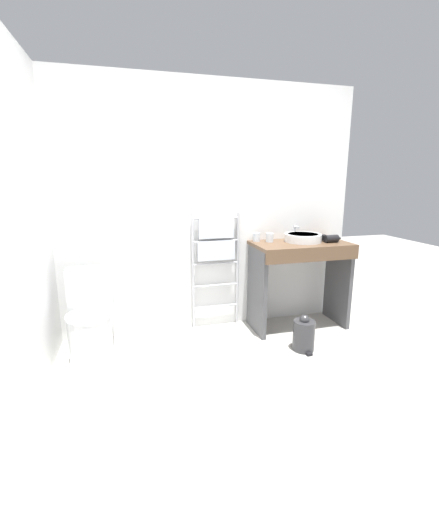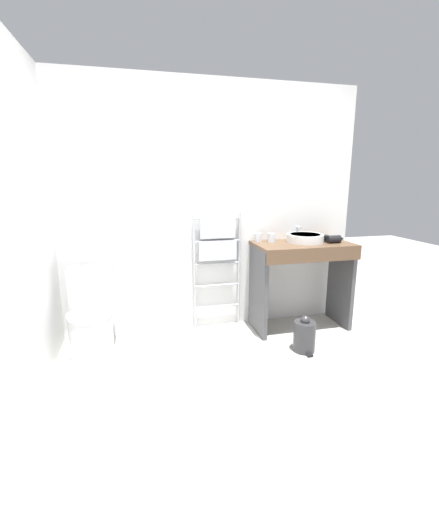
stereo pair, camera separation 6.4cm
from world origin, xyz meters
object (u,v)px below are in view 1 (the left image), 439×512
at_px(cup_near_wall, 256,237).
at_px(trash_bin, 304,335).
at_px(toilet, 91,322).
at_px(sink_basin, 303,238).
at_px(towel_radiator, 216,248).
at_px(cup_near_edge, 270,238).
at_px(hair_dryer, 331,238).

bearing_deg(cup_near_wall, trash_bin, -72.20).
relative_size(toilet, trash_bin, 2.27).
relative_size(toilet, sink_basin, 2.08).
xyz_separation_m(sink_basin, trash_bin, (-0.23, -0.52, -0.78)).
height_order(towel_radiator, trash_bin, towel_radiator).
bearing_deg(towel_radiator, cup_near_edge, -9.89).
height_order(toilet, towel_radiator, towel_radiator).
bearing_deg(trash_bin, cup_near_edge, 99.36).
bearing_deg(cup_near_edge, towel_radiator, 170.11).
relative_size(towel_radiator, cup_near_edge, 13.26).
bearing_deg(hair_dryer, sink_basin, 160.39).
xyz_separation_m(toilet, hair_dryer, (2.28, 0.06, 0.60)).
bearing_deg(hair_dryer, toilet, -178.39).
bearing_deg(toilet, cup_near_edge, 7.75).
relative_size(toilet, cup_near_wall, 8.90).
bearing_deg(hair_dryer, cup_near_edge, 163.96).
xyz_separation_m(hair_dryer, trash_bin, (-0.48, -0.43, -0.77)).
xyz_separation_m(towel_radiator, trash_bin, (0.62, -0.68, -0.68)).
bearing_deg(sink_basin, trash_bin, -113.76).
bearing_deg(towel_radiator, trash_bin, -47.69).
distance_m(toilet, cup_near_wall, 1.72).
xyz_separation_m(towel_radiator, cup_near_wall, (0.41, -0.03, 0.10)).
bearing_deg(toilet, sink_basin, 4.39).
distance_m(cup_near_wall, hair_dryer, 0.73).
height_order(sink_basin, trash_bin, sink_basin).
bearing_deg(sink_basin, toilet, -175.61).
distance_m(towel_radiator, sink_basin, 0.87).
distance_m(cup_near_edge, trash_bin, 0.98).
bearing_deg(sink_basin, cup_near_wall, 162.04).
relative_size(towel_radiator, cup_near_wall, 13.75).
xyz_separation_m(towel_radiator, sink_basin, (0.85, -0.17, 0.10)).
xyz_separation_m(towel_radiator, hair_dryer, (1.11, -0.26, 0.09)).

